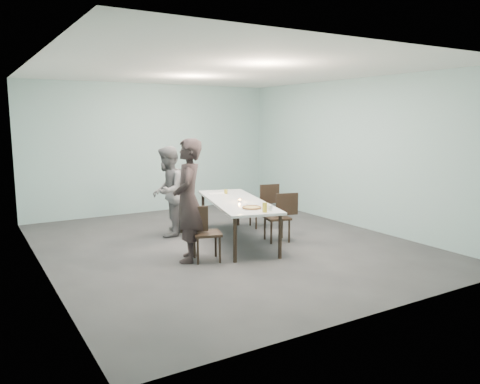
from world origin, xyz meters
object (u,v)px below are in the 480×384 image
tealight (239,201)px  water_tumbler (270,208)px  table (237,203)px  chair_near_left (202,229)px  chair_near_right (281,214)px  amber_tumbler (226,192)px  diner_far (168,191)px  beer_glass (265,207)px  pizza (252,208)px  chair_far_left (188,209)px  side_plate (251,204)px  chair_far_right (265,202)px  diner_near (188,200)px

tealight → water_tumbler: bearing=-89.2°
table → chair_near_left: chair_near_left is taller
chair_near_right → water_tumbler: size_ratio=9.67×
chair_near_right → amber_tumbler: 1.28m
diner_far → beer_glass: bearing=54.7°
amber_tumbler → water_tumbler: bearing=-97.2°
pizza → chair_near_right: bearing=25.5°
chair_far_left → beer_glass: beer_glass is taller
table → side_plate: 0.48m
water_tumbler → tealight: water_tumbler is taller
chair_near_left → amber_tumbler: size_ratio=10.88×
diner_far → side_plate: diner_far is taller
table → diner_far: bearing=131.5°
chair_far_left → side_plate: 1.51m
beer_glass → tealight: bearing=82.9°
pizza → beer_glass: 0.33m
pizza → tealight: (0.15, 0.65, 0.00)m
chair_near_right → chair_far_right: 1.17m
chair_near_left → amber_tumbler: (1.27, 1.50, 0.29)m
side_plate → water_tumbler: water_tumbler is taller
pizza → diner_near: bearing=168.8°
chair_near_right → amber_tumbler: chair_near_right is taller
diner_near → tealight: 1.28m
chair_far_right → amber_tumbler: size_ratio=10.88×
chair_far_right → amber_tumbler: 0.94m
chair_far_left → diner_near: (-0.68, -1.52, 0.45)m
chair_near_left → tealight: bearing=46.5°
chair_near_right → tealight: bearing=-1.6°
diner_near → amber_tumbler: 1.99m
diner_far → side_plate: (0.91, -1.50, -0.09)m
beer_glass → tealight: 0.98m
chair_far_right → side_plate: (-1.08, -1.20, 0.25)m
chair_near_left → chair_far_right: (2.16, 1.47, 0.00)m
chair_far_right → diner_far: diner_far is taller
diner_near → tealight: (1.19, 0.44, -0.18)m
side_plate → tealight: bearing=101.0°
diner_near → side_plate: bearing=126.5°
table → tealight: tealight is taller
diner_near → beer_glass: diner_near is taller
pizza → amber_tumbler: size_ratio=4.25×
chair_far_left → water_tumbler: chair_far_left is taller
chair_far_right → water_tumbler: chair_far_right is taller
table → pizza: pizza is taller
beer_glass → amber_tumbler: size_ratio=1.88×
chair_far_left → diner_near: diner_near is taller
table → beer_glass: 1.17m
table → pizza: size_ratio=8.07×
table → beer_glass: beer_glass is taller
chair_far_right → diner_near: (-2.32, -1.34, 0.45)m
chair_near_left → pizza: bearing=12.5°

